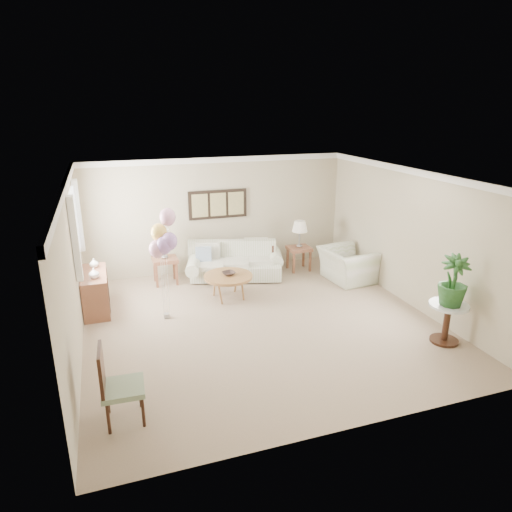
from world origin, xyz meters
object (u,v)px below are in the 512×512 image
at_px(accent_chair, 116,384).
at_px(balloon_cluster, 163,238).
at_px(armchair, 347,265).
at_px(sofa, 235,264).
at_px(coffee_table, 228,277).

xyz_separation_m(accent_chair, balloon_cluster, (0.99, 2.69, 0.99)).
bearing_deg(armchair, sofa, 62.09).
distance_m(coffee_table, armchair, 2.73).
relative_size(coffee_table, armchair, 0.88).
bearing_deg(sofa, accent_chair, -122.56).
xyz_separation_m(coffee_table, accent_chair, (-2.27, -3.19, 0.08)).
bearing_deg(accent_chair, coffee_table, 54.62).
distance_m(accent_chair, balloon_cluster, 3.03).
height_order(coffee_table, accent_chair, accent_chair).
relative_size(armchair, accent_chair, 1.08).
bearing_deg(armchair, accent_chair, 118.38).
relative_size(armchair, balloon_cluster, 0.55).
distance_m(sofa, coffee_table, 1.17).
height_order(armchair, balloon_cluster, balloon_cluster).
distance_m(armchair, balloon_cluster, 4.21).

